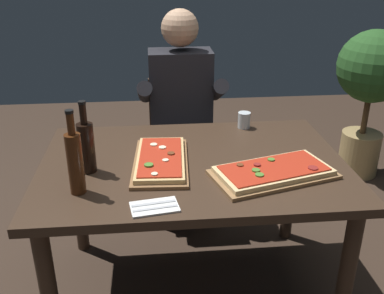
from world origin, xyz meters
The scene contains 11 objects.
ground_plane centered at (0.00, 0.00, 0.00)m, with size 6.40×6.40×0.00m, color #38281E.
dining_table centered at (0.00, 0.00, 0.64)m, with size 1.40×0.96×0.74m.
pizza_rectangular_front centered at (0.33, -0.18, 0.76)m, with size 0.58×0.40×0.05m.
pizza_rectangular_left centered at (-0.15, -0.01, 0.76)m, with size 0.27×0.50×0.05m.
wine_bottle_dark centered at (-0.49, -0.24, 0.88)m, with size 0.06×0.06×0.35m.
oil_bottle_amber centered at (-0.47, -0.05, 0.86)m, with size 0.07×0.07×0.32m.
tumbler_near_camera centered at (0.32, 0.40, 0.78)m, with size 0.07×0.07×0.09m.
napkin_cutlery_set centered at (-0.18, -0.39, 0.74)m, with size 0.20×0.14×0.01m.
diner_chair centered at (0.00, 0.86, 0.49)m, with size 0.44×0.44×0.87m.
seated_diner centered at (0.00, 0.74, 0.74)m, with size 0.53×0.41×1.33m.
potted_plant_corner centered at (1.44, 1.18, 0.74)m, with size 0.53×0.53×1.13m.
Camera 1 is at (-0.18, -1.81, 1.63)m, focal length 40.96 mm.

